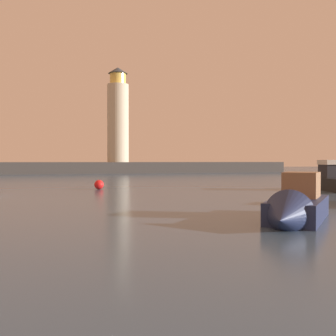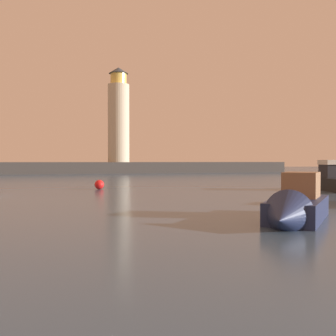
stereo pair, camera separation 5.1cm
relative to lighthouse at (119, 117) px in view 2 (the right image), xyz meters
name	(u,v)px [view 2 (the right image)]	position (x,y,z in m)	size (l,w,h in m)	color
ground_plane	(127,185)	(-4.39, -37.18, -10.97)	(223.08, 223.08, 0.00)	#384C60
breakwater	(96,168)	(-4.39, 0.00, -9.86)	(79.45, 4.17, 2.22)	#423F3D
lighthouse	(119,117)	(0.00, 0.00, 0.00)	(4.17, 4.17, 18.48)	beige
motorboat_0	(295,208)	(-2.04, -63.14, -10.37)	(5.70, 6.00, 2.40)	#1E284C
motorboat_3	(335,181)	(10.36, -49.77, -10.15)	(2.47, 5.89, 2.65)	black
mooring_buoy	(99,185)	(-7.72, -42.55, -10.57)	(0.81, 0.81, 0.81)	red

